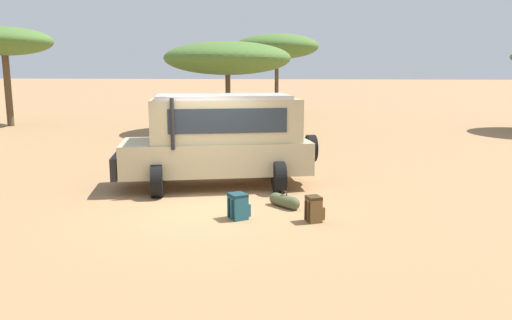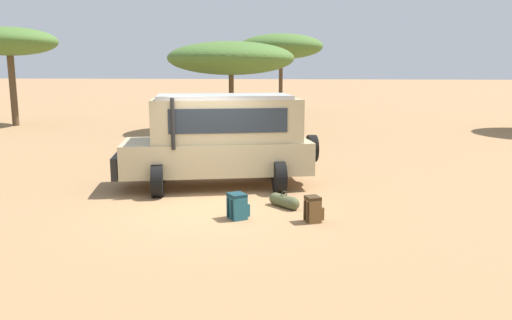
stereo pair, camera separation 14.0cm
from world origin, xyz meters
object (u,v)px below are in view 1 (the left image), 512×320
safari_vehicle (220,138)px  backpack_cluster_center (314,209)px  backpack_beside_front_wheel (238,206)px  acacia_tree_left_mid (228,58)px  acacia_tree_far_left (4,42)px  duffel_bag_low_black_case (284,201)px  acacia_tree_centre_back (277,47)px

safari_vehicle → backpack_cluster_center: bearing=-49.0°
safari_vehicle → backpack_beside_front_wheel: bearing=-71.7°
backpack_beside_front_wheel → acacia_tree_left_mid: 15.37m
backpack_beside_front_wheel → acacia_tree_far_left: acacia_tree_far_left is taller
acacia_tree_far_left → backpack_beside_front_wheel: bearing=-45.6°
backpack_cluster_center → acacia_tree_left_mid: (-4.50, 14.72, 3.38)m
safari_vehicle → duffel_bag_low_black_case: (1.86, -1.90, -1.15)m
duffel_bag_low_black_case → backpack_beside_front_wheel: bearing=-131.8°
acacia_tree_left_mid → acacia_tree_centre_back: 10.06m
acacia_tree_far_left → acacia_tree_centre_back: acacia_tree_centre_back is taller
backpack_beside_front_wheel → acacia_tree_far_left: 22.46m
safari_vehicle → acacia_tree_left_mid: size_ratio=0.86×
safari_vehicle → acacia_tree_centre_back: acacia_tree_centre_back is taller
duffel_bag_low_black_case → acacia_tree_far_left: size_ratio=0.14×
acacia_tree_centre_back → backpack_cluster_center: bearing=-83.2°
backpack_cluster_center → acacia_tree_far_left: acacia_tree_far_left is taller
acacia_tree_centre_back → backpack_beside_front_wheel: bearing=-86.8°
backpack_beside_front_wheel → backpack_cluster_center: same height
safari_vehicle → acacia_tree_centre_back: 21.95m
duffel_bag_low_black_case → safari_vehicle: bearing=134.4°
backpack_cluster_center → acacia_tree_left_mid: 15.76m
acacia_tree_far_left → acacia_tree_centre_back: 16.61m
backpack_cluster_center → acacia_tree_centre_back: bearing=96.8°
safari_vehicle → acacia_tree_far_left: size_ratio=1.02×
backpack_cluster_center → acacia_tree_left_mid: acacia_tree_left_mid is taller
duffel_bag_low_black_case → acacia_tree_left_mid: acacia_tree_left_mid is taller
backpack_beside_front_wheel → acacia_tree_centre_back: (-1.36, 24.59, 4.37)m
acacia_tree_left_mid → safari_vehicle: bearing=-80.6°
duffel_bag_low_black_case → acacia_tree_centre_back: bearing=95.4°
safari_vehicle → acacia_tree_left_mid: 12.20m
backpack_cluster_center → acacia_tree_far_left: size_ratio=0.10×
backpack_beside_front_wheel → backpack_cluster_center: size_ratio=1.00×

